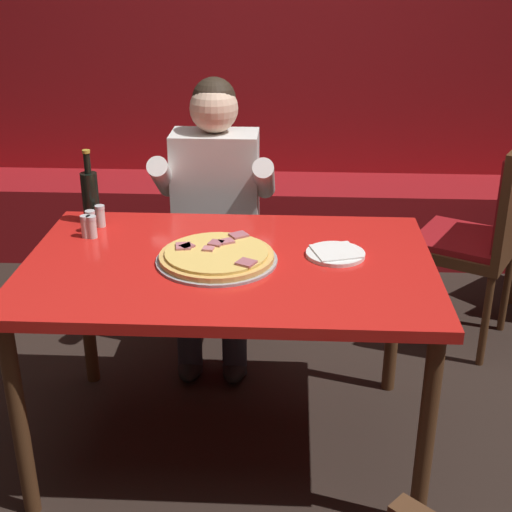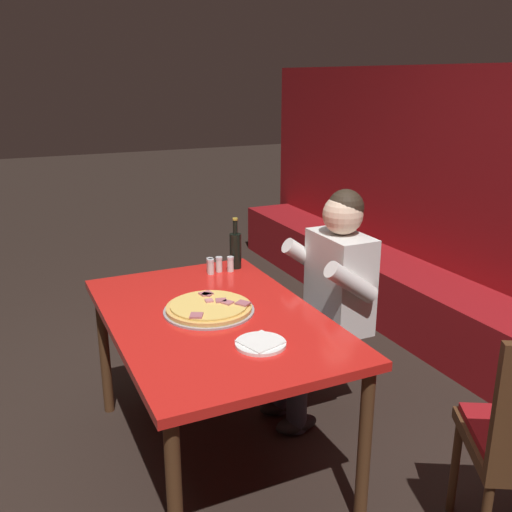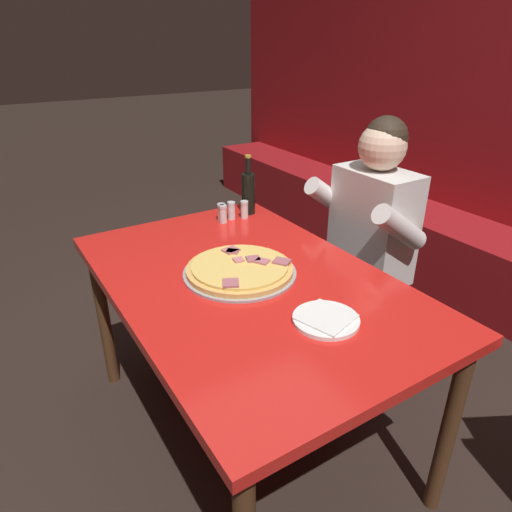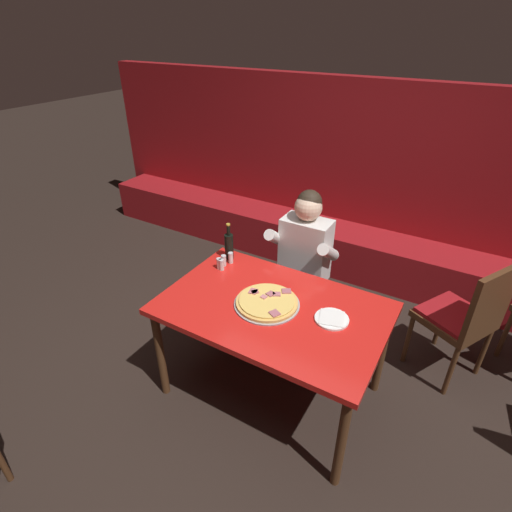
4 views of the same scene
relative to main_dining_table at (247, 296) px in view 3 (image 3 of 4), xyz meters
name	(u,v)px [view 3 (image 3 of 4)]	position (x,y,z in m)	size (l,w,h in m)	color
ground_plane	(248,431)	(0.00, 0.00, -0.70)	(24.00, 24.00, 0.00)	black
booth_bench	(506,278)	(0.00, 1.86, -0.47)	(6.46, 0.48, 0.46)	maroon
main_dining_table	(247,296)	(0.00, 0.00, 0.00)	(1.43, 0.93, 0.78)	#4C2D19
pizza	(240,269)	(-0.04, 0.00, 0.10)	(0.42, 0.42, 0.05)	#9E9EA3
plate_white_paper	(326,319)	(0.37, 0.06, 0.09)	(0.21, 0.21, 0.02)	white
beer_bottle	(248,192)	(-0.57, 0.35, 0.19)	(0.07, 0.07, 0.29)	black
shaker_parmesan	(231,211)	(-0.55, 0.24, 0.12)	(0.04, 0.04, 0.09)	silver
shaker_red_pepper_flakes	(244,210)	(-0.53, 0.30, 0.12)	(0.04, 0.04, 0.09)	silver
shaker_black_pepper	(223,215)	(-0.53, 0.19, 0.12)	(0.04, 0.04, 0.09)	silver
shaker_oregano	(221,213)	(-0.55, 0.19, 0.12)	(0.04, 0.04, 0.09)	silver
diner_seated_blue_shirt	(358,243)	(-0.12, 0.68, 0.01)	(0.53, 0.53, 1.27)	black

